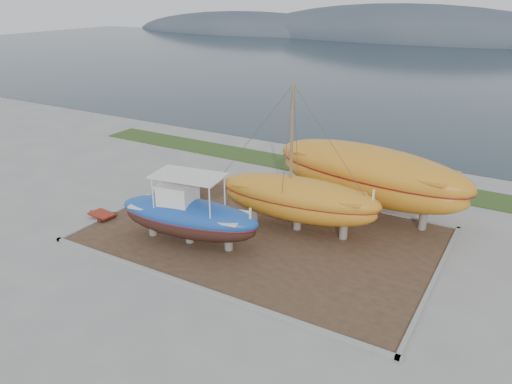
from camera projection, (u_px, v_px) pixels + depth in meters
The scene contains 11 objects.
ground at pixel (222, 268), 24.11m from camera, with size 140.00×140.00×0.00m, color gray.
dirt_patch at pixel (263, 235), 27.29m from camera, with size 18.00×12.00×0.06m, color #422D1E.
curb_frame at pixel (263, 234), 27.28m from camera, with size 18.60×12.60×0.15m, color gray, non-canonical shape.
grass_strip at pixel (341, 173), 36.47m from camera, with size 44.00×3.00×0.08m, color #284219.
sea at pixel (466, 73), 80.00m from camera, with size 260.00×100.00×0.04m, color #182931, non-canonical shape.
mountain_ridge at pixel (504, 43), 123.92m from camera, with size 200.00×36.00×20.00m, color #333D49, non-canonical shape.
blue_caique at pixel (188, 209), 25.77m from camera, with size 7.86×2.46×3.78m, color #1B4CAA, non-canonical shape.
white_dinghy at pixel (177, 183), 32.63m from camera, with size 4.43×1.66×1.33m, color white, non-canonical shape.
orange_sailboat at pixel (299, 161), 26.39m from camera, with size 9.16×2.70×8.02m, color orange, non-canonical shape.
orange_bare_hull at pixel (368, 181), 29.18m from camera, with size 12.18×3.65×3.99m, color orange, non-canonical shape.
red_trailer at pixel (102, 216), 29.25m from camera, with size 2.24×1.12×0.32m, color maroon, non-canonical shape.
Camera 1 is at (12.00, -17.23, 12.51)m, focal length 35.00 mm.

